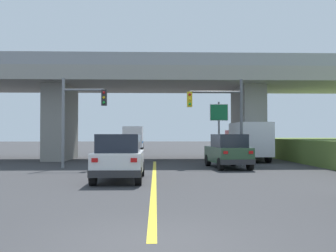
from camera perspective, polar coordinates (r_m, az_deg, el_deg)
ground at (r=31.74m, az=-1.91°, el=-4.85°), size 160.00×160.00×0.00m
overpass_bridge at (r=31.87m, az=-1.90°, el=5.11°), size 34.94×8.94×7.73m
lane_divider_stripe at (r=18.37m, az=-2.01°, el=-7.49°), size 0.20×21.94×0.01m
suv_lead at (r=17.30m, az=-7.02°, el=-4.51°), size 2.04×4.55×2.02m
suv_crossing at (r=23.81m, az=8.66°, el=-3.61°), size 2.29×4.61×2.02m
box_truck at (r=30.50m, az=11.43°, el=-2.09°), size 2.33×6.60×2.87m
traffic_signal_nearside at (r=25.16m, az=7.89°, el=2.11°), size 3.54×0.36×5.50m
traffic_signal_farside at (r=24.33m, az=-12.87°, el=2.09°), size 2.70×0.36×5.41m
highway_sign at (r=28.63m, az=7.37°, el=1.03°), size 1.32×0.17×4.35m
semi_truck_distant at (r=49.36m, az=-4.99°, el=-1.73°), size 2.33×6.43×2.96m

